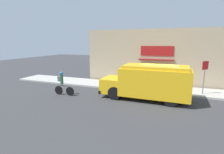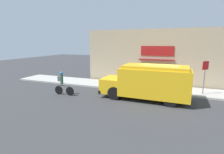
% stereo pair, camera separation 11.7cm
% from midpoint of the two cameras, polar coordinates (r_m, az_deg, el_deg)
% --- Properties ---
extents(ground_plane, '(70.00, 70.00, 0.00)m').
position_cam_midpoint_polar(ground_plane, '(13.68, 15.17, -5.46)').
color(ground_plane, '#38383A').
extents(sidewalk, '(28.00, 2.64, 0.14)m').
position_cam_midpoint_polar(sidewalk, '(14.92, 15.74, -3.83)').
color(sidewalk, '#ADAAA3').
rests_on(sidewalk, ground_plane).
extents(storefront, '(14.55, 0.80, 5.02)m').
position_cam_midpoint_polar(storefront, '(16.08, 16.72, 6.03)').
color(storefront, tan).
rests_on(storefront, ground_plane).
extents(school_bus, '(5.95, 2.64, 2.35)m').
position_cam_midpoint_polar(school_bus, '(12.03, 12.10, -1.57)').
color(school_bus, yellow).
rests_on(school_bus, ground_plane).
extents(cyclist, '(1.60, 0.23, 1.75)m').
position_cam_midpoint_polar(cyclist, '(13.35, -15.63, -2.06)').
color(cyclist, black).
rests_on(cyclist, ground_plane).
extents(stop_sign_post, '(0.45, 0.45, 2.45)m').
position_cam_midpoint_polar(stop_sign_post, '(14.09, 28.27, 1.48)').
color(stop_sign_post, slate).
rests_on(stop_sign_post, sidewalk).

